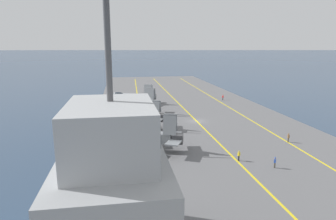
{
  "coord_description": "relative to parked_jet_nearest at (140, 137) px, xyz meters",
  "views": [
    {
      "loc": [
        -67.72,
        17.84,
        18.43
      ],
      "look_at": [
        2.14,
        6.62,
        2.9
      ],
      "focal_mm": 32.0,
      "sensor_mm": 36.0,
      "label": 1
    }
  ],
  "objects": [
    {
      "name": "parked_jet_nearest",
      "position": [
        0.0,
        0.0,
        0.0
      ],
      "size": [
        11.8,
        15.88,
        6.53
      ],
      "color": "gray",
      "rests_on": "carrier_deck"
    },
    {
      "name": "deck_stripe_edge_line",
      "position": [
        18.17,
        -1.57,
        -2.4
      ],
      "size": [
        184.59,
        7.06,
        0.01
      ],
      "primitive_type": "cube",
      "rotation": [
        0.0,
        0.0,
        -0.04
      ],
      "color": "yellow",
      "rests_on": "carrier_deck"
    },
    {
      "name": "parked_jet_fourth",
      "position": [
        43.28,
        -0.34,
        -0.2
      ],
      "size": [
        13.12,
        16.58,
        6.03
      ],
      "color": "#93999E",
      "rests_on": "carrier_deck"
    },
    {
      "name": "crew_blue_vest",
      "position": [
        -10.8,
        -19.37,
        -1.48
      ],
      "size": [
        0.46,
        0.44,
        1.67
      ],
      "color": "#4C473D",
      "rests_on": "carrier_deck"
    },
    {
      "name": "island_tower",
      "position": [
        -26.74,
        3.82,
        3.49
      ],
      "size": [
        13.7,
        8.82,
        22.09
      ],
      "color": "#999B9E",
      "rests_on": "carrier_deck"
    },
    {
      "name": "crew_red_vest",
      "position": [
        43.73,
        -30.38,
        -1.43
      ],
      "size": [
        0.46,
        0.4,
        1.76
      ],
      "color": "#232328",
      "rests_on": "carrier_deck"
    },
    {
      "name": "ground_plane",
      "position": [
        18.17,
        -14.86,
        -2.8
      ],
      "size": [
        2000.0,
        2000.0,
        0.0
      ],
      "primitive_type": "plane",
      "color": "#2D425B"
    },
    {
      "name": "crew_yellow_vest",
      "position": [
        -7.26,
        -15.16,
        -1.49
      ],
      "size": [
        0.41,
        0.46,
        1.66
      ],
      "color": "#232328",
      "rests_on": "carrier_deck"
    },
    {
      "name": "parked_jet_second",
      "position": [
        14.47,
        0.6,
        0.26
      ],
      "size": [
        12.63,
        15.25,
        6.29
      ],
      "color": "gray",
      "rests_on": "carrier_deck"
    },
    {
      "name": "deck_stripe_centerline",
      "position": [
        18.17,
        -14.86,
        -2.4
      ],
      "size": [
        184.7,
        0.36,
        0.01
      ],
      "primitive_type": "cube",
      "color": "yellow",
      "rests_on": "carrier_deck"
    },
    {
      "name": "parked_jet_third",
      "position": [
        29.85,
        0.4,
        0.34
      ],
      "size": [
        12.79,
        16.56,
        6.85
      ],
      "color": "gray",
      "rests_on": "carrier_deck"
    },
    {
      "name": "crew_brown_vest",
      "position": [
        -0.03,
        -27.91,
        -1.44
      ],
      "size": [
        0.39,
        0.28,
        1.75
      ],
      "color": "#4C473D",
      "rests_on": "carrier_deck"
    },
    {
      "name": "carrier_deck",
      "position": [
        18.17,
        -14.86,
        -2.6
      ],
      "size": [
        205.22,
        48.32,
        0.4
      ],
      "primitive_type": "cube",
      "color": "slate",
      "rests_on": "ground"
    },
    {
      "name": "deck_stripe_foul_line",
      "position": [
        18.17,
        -28.15,
        -2.4
      ],
      "size": [
        184.68,
        3.06,
        0.01
      ],
      "primitive_type": "cube",
      "rotation": [
        0.0,
        0.0,
        -0.01
      ],
      "color": "yellow",
      "rests_on": "carrier_deck"
    }
  ]
}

